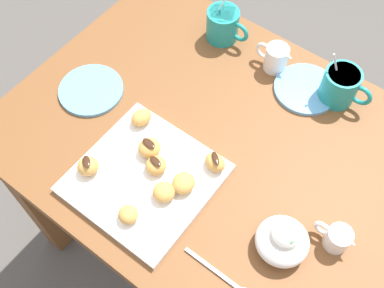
% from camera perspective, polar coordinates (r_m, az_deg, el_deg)
% --- Properties ---
extents(ground_plane, '(8.00, 8.00, 0.00)m').
position_cam_1_polar(ground_plane, '(1.78, 1.73, -11.90)').
color(ground_plane, '#514C47').
extents(dining_table, '(1.01, 0.77, 0.74)m').
position_cam_1_polar(dining_table, '(1.23, 2.45, -2.64)').
color(dining_table, brown).
rests_on(dining_table, ground_plane).
extents(pastry_plate_square, '(0.30, 0.30, 0.02)m').
position_cam_1_polar(pastry_plate_square, '(1.05, -5.87, -4.25)').
color(pastry_plate_square, white).
rests_on(pastry_plate_square, dining_table).
extents(coffee_mug_teal_left, '(0.13, 0.09, 0.14)m').
position_cam_1_polar(coffee_mug_teal_left, '(1.29, 3.90, 14.59)').
color(coffee_mug_teal_left, teal).
rests_on(coffee_mug_teal_left, dining_table).
extents(coffee_mug_teal_right, '(0.13, 0.09, 0.14)m').
position_cam_1_polar(coffee_mug_teal_right, '(1.20, 17.94, 6.93)').
color(coffee_mug_teal_right, teal).
rests_on(coffee_mug_teal_right, dining_table).
extents(cream_pitcher_white, '(0.10, 0.06, 0.07)m').
position_cam_1_polar(cream_pitcher_white, '(1.23, 10.44, 10.51)').
color(cream_pitcher_white, white).
rests_on(cream_pitcher_white, dining_table).
extents(ice_cream_bowl, '(0.11, 0.11, 0.08)m').
position_cam_1_polar(ice_cream_bowl, '(0.98, 11.16, -11.62)').
color(ice_cream_bowl, white).
rests_on(ice_cream_bowl, dining_table).
extents(chocolate_sauce_pitcher, '(0.09, 0.05, 0.06)m').
position_cam_1_polar(chocolate_sauce_pitcher, '(1.01, 17.57, -11.01)').
color(chocolate_sauce_pitcher, white).
rests_on(chocolate_sauce_pitcher, dining_table).
extents(saucer_sky_left, '(0.16, 0.16, 0.01)m').
position_cam_1_polar(saucer_sky_left, '(1.23, 13.91, 6.65)').
color(saucer_sky_left, '#66A8DB').
rests_on(saucer_sky_left, dining_table).
extents(saucer_sky_right, '(0.17, 0.17, 0.01)m').
position_cam_1_polar(saucer_sky_right, '(1.22, -12.40, 6.55)').
color(saucer_sky_right, '#66A8DB').
rests_on(saucer_sky_right, dining_table).
extents(loose_spoon_near_saucer, '(0.16, 0.02, 0.01)m').
position_cam_1_polar(loose_spoon_near_saucer, '(0.97, 4.16, -16.27)').
color(loose_spoon_near_saucer, silver).
rests_on(loose_spoon_near_saucer, dining_table).
extents(beignet_0, '(0.06, 0.06, 0.04)m').
position_cam_1_polar(beignet_0, '(1.06, -12.75, -2.70)').
color(beignet_0, '#D19347').
rests_on(beignet_0, pastry_plate_square).
extents(chocolate_drizzle_0, '(0.04, 0.03, 0.00)m').
position_cam_1_polar(chocolate_drizzle_0, '(1.04, -12.97, -2.14)').
color(chocolate_drizzle_0, '#381E11').
rests_on(chocolate_drizzle_0, beignet_0).
extents(beignet_1, '(0.06, 0.06, 0.03)m').
position_cam_1_polar(beignet_1, '(1.01, -3.50, -5.96)').
color(beignet_1, '#D19347').
rests_on(beignet_1, pastry_plate_square).
extents(beignet_2, '(0.06, 0.06, 0.03)m').
position_cam_1_polar(beignet_2, '(0.99, -7.91, -8.64)').
color(beignet_2, '#D19347').
rests_on(beignet_2, pastry_plate_square).
extents(beignet_3, '(0.05, 0.06, 0.04)m').
position_cam_1_polar(beignet_3, '(1.11, -6.30, 3.29)').
color(beignet_3, '#D19347').
rests_on(beignet_3, pastry_plate_square).
extents(beignet_4, '(0.07, 0.07, 0.04)m').
position_cam_1_polar(beignet_4, '(1.06, -5.29, -0.48)').
color(beignet_4, '#D19347').
rests_on(beignet_4, pastry_plate_square).
extents(chocolate_drizzle_4, '(0.04, 0.02, 0.00)m').
position_cam_1_polar(chocolate_drizzle_4, '(1.04, -5.38, 0.09)').
color(chocolate_drizzle_4, '#381E11').
rests_on(chocolate_drizzle_4, beignet_4).
extents(beignet_5, '(0.06, 0.05, 0.03)m').
position_cam_1_polar(beignet_5, '(1.04, 2.87, -2.29)').
color(beignet_5, '#D19347').
rests_on(beignet_5, pastry_plate_square).
extents(chocolate_drizzle_5, '(0.04, 0.03, 0.00)m').
position_cam_1_polar(chocolate_drizzle_5, '(1.02, 2.92, -1.78)').
color(chocolate_drizzle_5, '#381E11').
rests_on(chocolate_drizzle_5, beignet_5).
extents(beignet_6, '(0.06, 0.06, 0.03)m').
position_cam_1_polar(beignet_6, '(1.01, -1.07, -4.86)').
color(beignet_6, '#D19347').
rests_on(beignet_6, pastry_plate_square).
extents(beignet_7, '(0.06, 0.06, 0.03)m').
position_cam_1_polar(beignet_7, '(1.04, -4.48, -2.66)').
color(beignet_7, '#D19347').
rests_on(beignet_7, pastry_plate_square).
extents(chocolate_drizzle_7, '(0.04, 0.02, 0.00)m').
position_cam_1_polar(chocolate_drizzle_7, '(1.02, -4.55, -2.15)').
color(chocolate_drizzle_7, '#381E11').
rests_on(chocolate_drizzle_7, beignet_7).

